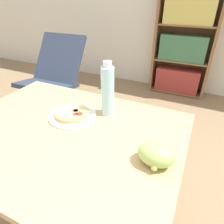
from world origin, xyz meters
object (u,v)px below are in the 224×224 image
at_px(grape_bunch, 156,154).
at_px(drink_bottle, 108,91).
at_px(lounge_chair_near, 55,86).
at_px(bookshelf, 183,46).
at_px(pizza_on_plate, 73,114).

relative_size(grape_bunch, drink_bottle, 0.49).
bearing_deg(grape_bunch, drink_bottle, 142.29).
relative_size(drink_bottle, lounge_chair_near, 0.32).
xyz_separation_m(lounge_chair_near, bookshelf, (1.38, 1.14, 0.40)).
height_order(pizza_on_plate, bookshelf, bookshelf).
height_order(grape_bunch, drink_bottle, drink_bottle).
xyz_separation_m(grape_bunch, bookshelf, (-0.21, 2.40, -0.13)).
bearing_deg(grape_bunch, pizza_on_plate, 163.26).
relative_size(pizza_on_plate, bookshelf, 0.17).
bearing_deg(lounge_chair_near, pizza_on_plate, -47.19).
bearing_deg(grape_bunch, lounge_chair_near, 141.47).
distance_m(drink_bottle, bookshelf, 2.17).
bearing_deg(bookshelf, grape_bunch, -84.92).
bearing_deg(drink_bottle, bookshelf, 87.12).
relative_size(lounge_chair_near, bookshelf, 0.61).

